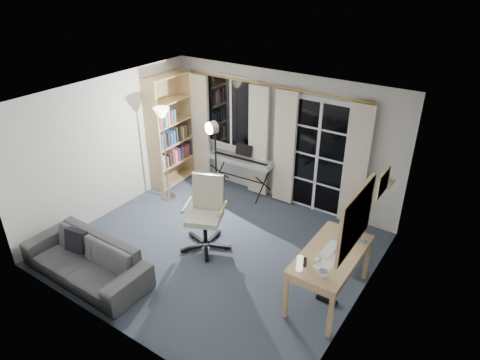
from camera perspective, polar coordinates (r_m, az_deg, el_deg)
name	(u,v)px	position (r m, az deg, el deg)	size (l,w,h in m)	color
floor	(216,249)	(6.85, -3.24, -9.19)	(4.50, 4.00, 0.02)	#343E4C
window	(232,112)	(8.12, -1.06, 9.05)	(1.20, 0.08, 1.40)	white
french_door	(318,157)	(7.47, 10.37, 2.98)	(1.32, 0.09, 2.11)	white
curtains	(271,144)	(7.73, 4.14, 4.78)	(3.60, 0.07, 2.13)	gold
bookshelf	(169,133)	(8.47, -9.48, 6.20)	(0.38, 1.03, 2.20)	tan
torchiere_lamp	(163,127)	(7.68, -10.25, 6.98)	(0.36, 0.36, 1.78)	#B2B2B7
keyboard_piano	(241,161)	(8.00, 0.14, 2.59)	(1.29, 0.66, 0.92)	black
studio_light	(213,138)	(7.30, -3.64, 5.61)	(0.37, 0.38, 1.69)	black
office_chair	(207,205)	(6.62, -4.47, -3.40)	(0.81, 0.79, 1.17)	black
desk	(331,258)	(5.73, 12.04, -10.16)	(0.68, 1.36, 0.72)	tan
monitor	(362,223)	(5.83, 15.92, -5.57)	(0.17, 0.52, 0.45)	silver
desk_clutter	(319,270)	(5.62, 10.47, -11.71)	(0.42, 0.82, 0.92)	white
mug	(323,273)	(5.24, 11.02, -12.09)	(0.12, 0.09, 0.12)	silver
wall_mirror	(356,219)	(4.85, 15.17, -5.01)	(0.04, 0.94, 0.74)	tan
framed_print	(383,183)	(5.59, 18.51, -0.36)	(0.03, 0.42, 0.32)	tan
wall_shelf	(387,180)	(6.12, 19.03, 0.05)	(0.16, 0.30, 0.18)	tan
sofa	(84,254)	(6.46, -20.08, -9.30)	(1.97, 0.58, 0.77)	#343437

